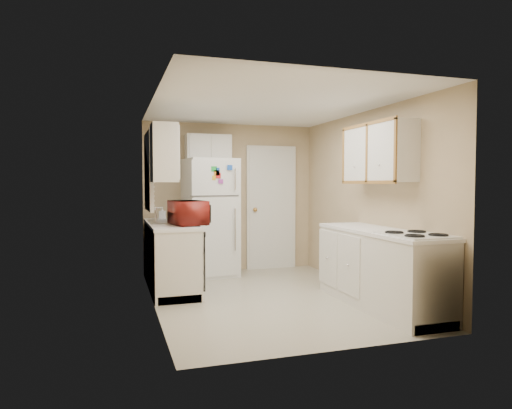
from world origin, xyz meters
name	(u,v)px	position (x,y,z in m)	size (l,w,h in m)	color
floor	(268,297)	(0.00, 0.00, 0.00)	(3.80, 3.80, 0.00)	beige
ceiling	(268,105)	(0.00, 0.00, 2.40)	(3.80, 3.80, 0.00)	white
wall_left	(153,204)	(-1.40, 0.00, 1.20)	(3.80, 3.80, 0.00)	tan
wall_right	(367,201)	(1.40, 0.00, 1.20)	(3.80, 3.80, 0.00)	tan
wall_back	(230,198)	(0.00, 1.90, 1.20)	(2.80, 2.80, 0.00)	tan
wall_front	(341,211)	(0.00, -1.90, 1.20)	(2.80, 2.80, 0.00)	tan
left_counter	(171,255)	(-1.10, 0.90, 0.45)	(0.60, 1.80, 0.90)	silver
dishwasher	(200,258)	(-0.81, 0.30, 0.49)	(0.03, 0.58, 0.72)	black
sink	(169,225)	(-1.10, 1.05, 0.86)	(0.54, 0.74, 0.16)	gray
microwave	(189,213)	(-0.92, 0.48, 1.05)	(0.31, 0.56, 0.37)	maroon
soap_bottle	(162,213)	(-1.15, 1.47, 1.00)	(0.08, 0.09, 0.19)	white
window_blinds	(149,171)	(-1.36, 1.05, 1.60)	(0.10, 0.98, 1.08)	silver
upper_cabinet_left	(164,153)	(-1.25, 0.22, 1.80)	(0.30, 0.45, 0.70)	silver
refrigerator	(210,217)	(-0.40, 1.60, 0.91)	(0.75, 0.73, 1.81)	silver
cabinet_over_fridge	(208,148)	(-0.40, 1.75, 2.00)	(0.70, 0.30, 0.40)	silver
interior_door	(271,208)	(0.70, 1.86, 1.02)	(0.86, 0.06, 2.08)	silver
right_counter	(380,268)	(1.10, -0.80, 0.45)	(0.60, 2.00, 0.90)	silver
stove	(415,281)	(1.12, -1.41, 0.43)	(0.57, 0.71, 0.86)	silver
upper_cabinet_right	(378,153)	(1.25, -0.50, 1.80)	(0.30, 1.20, 0.70)	silver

